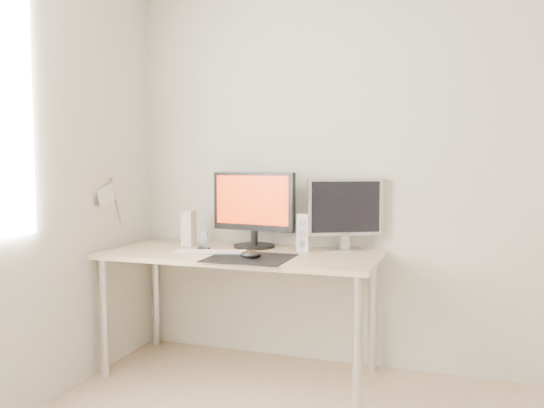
# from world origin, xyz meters

# --- Properties ---
(wall_back) EXTENTS (3.50, 0.00, 3.50)m
(wall_back) POSITION_xyz_m (0.00, 1.75, 1.25)
(wall_back) COLOR silver
(wall_back) RESTS_ON ground
(mousepad) EXTENTS (0.45, 0.40, 0.00)m
(mousepad) POSITION_xyz_m (-0.81, 1.21, 0.73)
(mousepad) COLOR black
(mousepad) RESTS_ON desk
(mouse) EXTENTS (0.12, 0.07, 0.04)m
(mouse) POSITION_xyz_m (-0.79, 1.18, 0.75)
(mouse) COLOR black
(mouse) RESTS_ON mousepad
(desk) EXTENTS (1.60, 0.70, 0.73)m
(desk) POSITION_xyz_m (-0.93, 1.38, 0.65)
(desk) COLOR #D1B587
(desk) RESTS_ON ground
(main_monitor) EXTENTS (0.55, 0.30, 0.47)m
(main_monitor) POSITION_xyz_m (-0.92, 1.58, 0.98)
(main_monitor) COLOR black
(main_monitor) RESTS_ON desk
(second_monitor) EXTENTS (0.42, 0.24, 0.43)m
(second_monitor) POSITION_xyz_m (-0.35, 1.60, 0.97)
(second_monitor) COLOR silver
(second_monitor) RESTS_ON desk
(speaker_left) EXTENTS (0.07, 0.09, 0.22)m
(speaker_left) POSITION_xyz_m (-1.33, 1.51, 0.84)
(speaker_left) COLOR silver
(speaker_left) RESTS_ON desk
(speaker_right) EXTENTS (0.07, 0.09, 0.22)m
(speaker_right) POSITION_xyz_m (-0.58, 1.54, 0.84)
(speaker_right) COLOR white
(speaker_right) RESTS_ON desk
(keyboard) EXTENTS (0.44, 0.22, 0.02)m
(keyboard) POSITION_xyz_m (-1.08, 1.29, 0.74)
(keyboard) COLOR #BBBCBE
(keyboard) RESTS_ON desk
(phone_dock) EXTENTS (0.06, 0.05, 0.11)m
(phone_dock) POSITION_xyz_m (-1.17, 1.39, 0.76)
(phone_dock) COLOR black
(phone_dock) RESTS_ON desk
(pennant) EXTENTS (0.01, 0.23, 0.29)m
(pennant) POSITION_xyz_m (-1.72, 1.24, 1.05)
(pennant) COLOR #A57F54
(pennant) RESTS_ON wall_left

